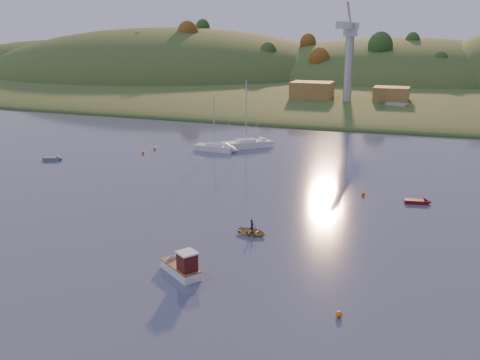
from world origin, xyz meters
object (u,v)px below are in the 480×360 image
(sailboat_near, at_px, (246,144))
(sailboat_far, at_px, (214,147))
(fishing_boat, at_px, (178,265))
(grey_dinghy, at_px, (56,159))
(canoe, at_px, (252,232))
(red_tender, at_px, (421,202))

(sailboat_near, height_order, sailboat_far, sailboat_near)
(sailboat_far, bearing_deg, fishing_boat, -67.20)
(grey_dinghy, bearing_deg, sailboat_near, 16.91)
(sailboat_near, distance_m, sailboat_far, 6.21)
(fishing_boat, bearing_deg, canoe, -71.28)
(sailboat_near, height_order, red_tender, sailboat_near)
(sailboat_near, bearing_deg, sailboat_far, -176.81)
(sailboat_near, relative_size, sailboat_far, 1.22)
(red_tender, bearing_deg, sailboat_far, 142.26)
(fishing_boat, xyz_separation_m, red_tender, (20.08, 27.75, -0.52))
(fishing_boat, height_order, sailboat_far, sailboat_far)
(sailboat_far, xyz_separation_m, red_tender, (35.58, -19.57, -0.44))
(red_tender, bearing_deg, fishing_boat, -134.82)
(fishing_boat, bearing_deg, grey_dinghy, -4.54)
(sailboat_near, distance_m, canoe, 43.09)
(fishing_boat, distance_m, grey_dinghy, 49.54)
(red_tender, xyz_separation_m, grey_dinghy, (-57.85, 4.30, 0.02))
(sailboat_near, relative_size, red_tender, 3.58)
(fishing_boat, xyz_separation_m, sailboat_far, (-15.50, 47.33, -0.08))
(sailboat_far, relative_size, grey_dinghy, 2.88)
(sailboat_far, distance_m, grey_dinghy, 27.01)
(fishing_boat, relative_size, canoe, 1.67)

